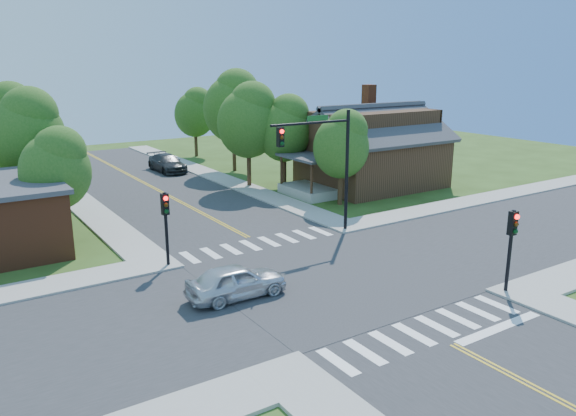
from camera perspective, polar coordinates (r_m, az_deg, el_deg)
ground at (r=26.52m, az=3.96°, el=-7.24°), size 100.00×100.00×0.00m
road_ns at (r=26.51m, az=3.96°, el=-7.20°), size 10.00×90.00×0.04m
road_ew at (r=26.51m, az=3.96°, el=-7.19°), size 90.00×10.00×0.04m
intersection_patch at (r=26.52m, az=3.96°, el=-7.24°), size 10.20×10.20×0.06m
sidewalk_ne at (r=47.88m, az=7.70°, el=2.78°), size 40.00×40.00×0.14m
crosswalk_north at (r=31.35m, az=-2.88°, el=-3.61°), size 8.85×2.00×0.01m
crosswalk_south at (r=22.33m, az=13.79°, el=-11.96°), size 8.85×2.00×0.01m
centerline at (r=26.50m, az=3.96°, el=-7.15°), size 0.30×90.00×0.01m
stop_bar at (r=23.34m, az=20.64°, el=-11.41°), size 4.60×0.45×0.09m
signal_mast_ne at (r=31.81m, az=3.69°, el=5.57°), size 5.30×0.42×7.20m
signal_pole_se at (r=25.84m, az=21.78°, el=-2.64°), size 0.34×0.42×3.80m
signal_pole_nw at (r=27.76m, az=-12.32°, el=-0.74°), size 0.34×0.42×3.80m
house_ne at (r=45.67m, az=8.46°, el=6.32°), size 13.05×8.80×7.11m
tree_e_a at (r=39.18m, az=5.57°, el=6.63°), size 3.96×3.76×6.74m
tree_e_b at (r=44.42m, az=-0.26°, el=8.27°), size 4.38×4.16×7.45m
tree_e_c at (r=51.53m, az=-5.50°, el=10.44°), size 5.45×5.18×9.27m
tree_e_d at (r=60.27m, az=-9.37°, el=9.68°), size 4.28×4.06×7.27m
tree_w_a at (r=33.44m, az=-22.44°, el=3.92°), size 3.84×3.64×6.52m
tree_w_b at (r=40.51m, az=-24.96°, el=7.12°), size 4.92×4.67×8.36m
tree_w_c at (r=48.39m, az=-26.48°, el=8.05°), size 4.96×4.71×8.43m
tree_w_d at (r=57.15m, az=-26.90°, el=7.44°), size 3.75×3.57×6.38m
tree_house at (r=44.64m, az=-3.94°, el=9.07°), size 4.94×4.70×8.40m
tree_bldg at (r=38.54m, az=-22.98°, el=4.52°), size 3.45×3.28×5.86m
car_silver at (r=24.31m, az=-5.27°, el=-7.48°), size 2.02×4.47×1.49m
car_dgrey at (r=52.65m, az=-12.18°, el=4.45°), size 2.44×5.43×1.54m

